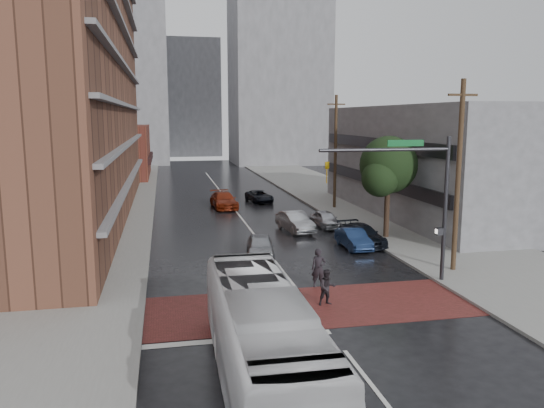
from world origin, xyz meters
name	(u,v)px	position (x,y,z in m)	size (l,w,h in m)	color
ground	(313,311)	(0.00, 0.00, 0.00)	(160.00, 160.00, 0.00)	black
crosswalk	(310,306)	(0.00, 0.50, 0.01)	(14.00, 5.00, 0.02)	maroon
sidewalk_west	(99,214)	(-11.50, 25.00, 0.07)	(9.00, 90.00, 0.15)	gray
sidewalk_east	(359,205)	(11.50, 25.00, 0.07)	(9.00, 90.00, 0.15)	gray
apartment_block	(54,39)	(-14.00, 24.00, 14.00)	(10.00, 44.00, 28.00)	brown
storefront_west	(119,151)	(-12.00, 54.00, 3.50)	(8.00, 16.00, 7.00)	brown
building_east	(438,161)	(16.50, 20.00, 4.50)	(11.00, 26.00, 9.00)	gray
distant_tower_west	(114,71)	(-14.00, 78.00, 16.00)	(18.00, 16.00, 32.00)	gray
distant_tower_east	(278,59)	(14.00, 72.00, 18.00)	(16.00, 14.00, 36.00)	gray
distant_tower_center	(191,98)	(0.00, 95.00, 12.00)	(12.00, 10.00, 24.00)	gray
street_tree	(388,169)	(8.52, 12.03, 4.73)	(4.20, 4.10, 6.90)	#332319
signal_mast	(418,189)	(5.85, 2.50, 4.73)	(6.50, 0.30, 7.20)	#2D2D33
utility_pole_near	(458,175)	(8.80, 4.00, 5.14)	(1.60, 0.26, 10.00)	#473321
utility_pole_far	(335,151)	(8.80, 24.00, 5.14)	(1.60, 0.26, 10.00)	#473321
transit_bus	(263,339)	(-3.28, -5.85, 1.52)	(2.56, 10.93, 3.04)	silver
pedestrian_a	(319,268)	(1.10, 3.00, 0.94)	(0.68, 0.45, 1.88)	black
pedestrian_b	(327,288)	(0.78, 0.55, 0.79)	(0.77, 0.60, 1.58)	black
car_travel_a	(260,246)	(-0.69, 8.88, 0.67)	(1.59, 3.95, 1.35)	#929398
car_travel_b	(295,222)	(3.06, 15.45, 0.71)	(1.50, 4.30, 1.42)	#A4A7AC
car_travel_c	(224,200)	(-0.84, 26.36, 0.71)	(2.00, 4.93, 1.43)	maroon
suv_travel	(259,196)	(2.90, 29.09, 0.56)	(1.87, 4.05, 1.13)	black
car_parked_near	(353,239)	(5.43, 9.94, 0.62)	(1.31, 3.76, 1.24)	#152549
car_parked_mid	(362,235)	(6.30, 10.75, 0.64)	(1.80, 4.42, 1.28)	black
car_parked_far	(326,219)	(5.63, 16.44, 0.61)	(1.45, 3.60, 1.23)	#B0B1B8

